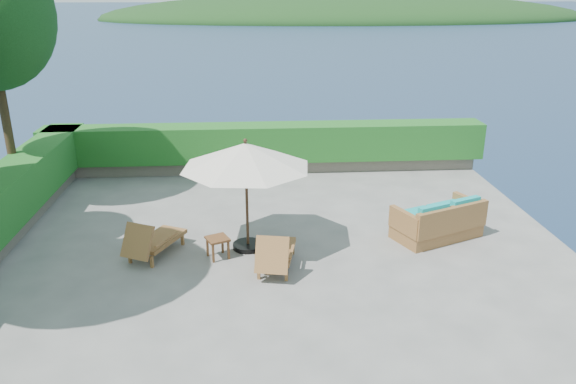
{
  "coord_description": "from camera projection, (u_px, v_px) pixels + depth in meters",
  "views": [
    {
      "loc": [
        -0.44,
        -9.81,
        5.02
      ],
      "look_at": [
        0.3,
        0.8,
        1.1
      ],
      "focal_mm": 35.0,
      "sensor_mm": 36.0,
      "label": 1
    }
  ],
  "objects": [
    {
      "name": "ground",
      "position": [
        276.0,
        259.0,
        10.94
      ],
      "size": [
        12.0,
        12.0,
        0.0
      ],
      "primitive_type": "plane",
      "color": "gray",
      "rests_on": "ground"
    },
    {
      "name": "hedge_far",
      "position": [
        266.0,
        142.0,
        15.89
      ],
      "size": [
        12.4,
        0.9,
        1.0
      ],
      "primitive_type": "cube",
      "color": "#184F16",
      "rests_on": "planter_wall_far"
    },
    {
      "name": "patio_umbrella",
      "position": [
        246.0,
        156.0,
        10.75
      ],
      "size": [
        3.19,
        3.19,
        2.3
      ],
      "rotation": [
        0.0,
        0.0,
        0.29
      ],
      "color": "black",
      "rests_on": "ground"
    },
    {
      "name": "lounge_left",
      "position": [
        152.0,
        240.0,
        10.95
      ],
      "size": [
        1.16,
        1.55,
        0.83
      ],
      "rotation": [
        0.0,
        0.0,
        -0.46
      ],
      "color": "#905C34",
      "rests_on": "ground"
    },
    {
      "name": "offshore_island",
      "position": [
        346.0,
        19.0,
        144.67
      ],
      "size": [
        126.0,
        57.6,
        12.6
      ],
      "primitive_type": "ellipsoid",
      "color": "black",
      "rests_on": "ocean"
    },
    {
      "name": "wicker_loveseat",
      "position": [
        439.0,
        222.0,
        11.76
      ],
      "size": [
        2.06,
        1.6,
        0.91
      ],
      "rotation": [
        0.0,
        0.0,
        0.41
      ],
      "color": "#905C34",
      "rests_on": "ground"
    },
    {
      "name": "planter_wall_far",
      "position": [
        266.0,
        165.0,
        16.12
      ],
      "size": [
        12.0,
        0.6,
        0.36
      ],
      "primitive_type": "cube",
      "color": "slate",
      "rests_on": "ground"
    },
    {
      "name": "foundation",
      "position": [
        276.0,
        327.0,
        11.48
      ],
      "size": [
        12.0,
        12.0,
        3.0
      ],
      "primitive_type": "cube",
      "color": "#5B5248",
      "rests_on": "ocean"
    },
    {
      "name": "lounge_right",
      "position": [
        276.0,
        252.0,
        10.44
      ],
      "size": [
        0.86,
        1.54,
        0.84
      ],
      "rotation": [
        0.0,
        0.0,
        -0.19
      ],
      "color": "#905C34",
      "rests_on": "ground"
    },
    {
      "name": "side_table",
      "position": [
        218.0,
        241.0,
        10.89
      ],
      "size": [
        0.53,
        0.53,
        0.43
      ],
      "rotation": [
        0.0,
        0.0,
        0.42
      ],
      "color": "brown",
      "rests_on": "ground"
    }
  ]
}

